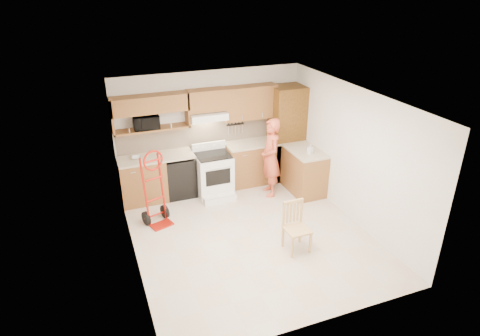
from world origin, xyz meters
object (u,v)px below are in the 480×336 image
person (271,158)px  hand_truck (156,192)px  range (214,172)px  microwave (146,122)px  dining_chair (297,228)px

person → hand_truck: size_ratio=1.25×
range → hand_truck: 1.50m
microwave → person: (2.33, -0.80, -0.80)m
microwave → dining_chair: bearing=-54.5°
dining_chair → range: bearing=104.8°
microwave → hand_truck: (-0.10, -1.12, -0.96)m
microwave → range: (1.23, -0.43, -1.10)m
microwave → hand_truck: microwave is taller
range → dining_chair: size_ratio=1.22×
range → person: person is taller
range → dining_chair: (0.68, -2.34, -0.10)m
range → hand_truck: size_ratio=0.80×
person → hand_truck: (-2.42, -0.32, -0.17)m
hand_truck → dining_chair: 2.61m
microwave → range: size_ratio=0.47×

